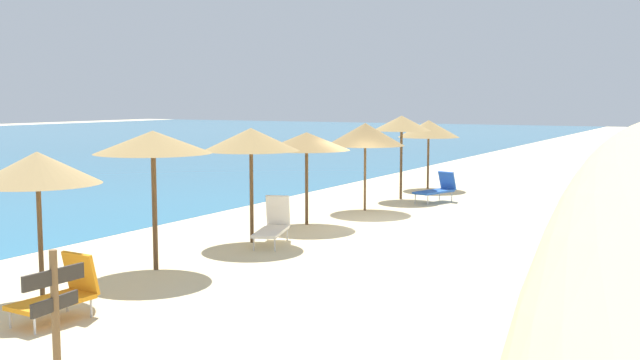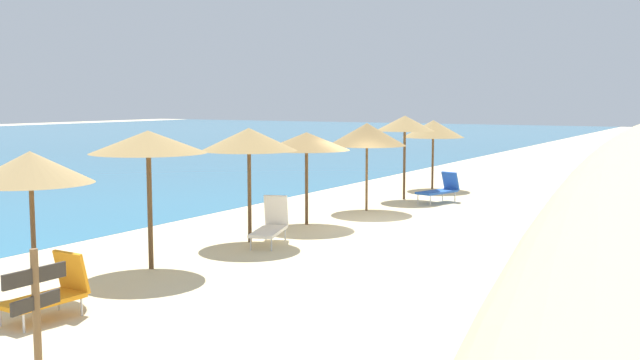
{
  "view_description": "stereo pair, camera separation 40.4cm",
  "coord_description": "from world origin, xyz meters",
  "px_view_note": "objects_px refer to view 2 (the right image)",
  "views": [
    {
      "loc": [
        -18.27,
        -8.16,
        3.41
      ],
      "look_at": [
        -0.66,
        1.55,
        1.21
      ],
      "focal_mm": 41.75,
      "sensor_mm": 36.0,
      "label": 1
    },
    {
      "loc": [
        -18.07,
        -8.51,
        3.41
      ],
      "look_at": [
        -0.66,
        1.55,
        1.21
      ],
      "focal_mm": 41.75,
      "sensor_mm": 36.0,
      "label": 2
    }
  ],
  "objects_px": {
    "beach_umbrella_0": "(30,168)",
    "wooden_signpost": "(36,308)",
    "beach_umbrella_3": "(306,141)",
    "lounge_chair_1": "(440,189)",
    "beach_umbrella_6": "(433,129)",
    "beach_umbrella_4": "(367,134)",
    "lounge_chair_2": "(51,291)",
    "beach_umbrella_1": "(148,143)",
    "beach_umbrella_5": "(405,124)",
    "lounge_chair_0": "(271,225)",
    "beach_umbrella_2": "(249,140)"
  },
  "relations": [
    {
      "from": "beach_umbrella_4",
      "to": "beach_umbrella_5",
      "type": "distance_m",
      "value": 3.01
    },
    {
      "from": "beach_umbrella_3",
      "to": "lounge_chair_0",
      "type": "xyz_separation_m",
      "value": [
        -2.71,
        -0.64,
        -1.83
      ]
    },
    {
      "from": "wooden_signpost",
      "to": "beach_umbrella_4",
      "type": "bearing_deg",
      "value": 13.93
    },
    {
      "from": "beach_umbrella_0",
      "to": "beach_umbrella_3",
      "type": "xyz_separation_m",
      "value": [
        8.81,
        -0.12,
        0.02
      ]
    },
    {
      "from": "beach_umbrella_0",
      "to": "wooden_signpost",
      "type": "relative_size",
      "value": 1.47
    },
    {
      "from": "beach_umbrella_6",
      "to": "lounge_chair_1",
      "type": "height_order",
      "value": "beach_umbrella_6"
    },
    {
      "from": "beach_umbrella_2",
      "to": "lounge_chair_1",
      "type": "xyz_separation_m",
      "value": [
        8.74,
        -1.48,
        -2.01
      ]
    },
    {
      "from": "beach_umbrella_5",
      "to": "lounge_chair_2",
      "type": "relative_size",
      "value": 2.16
    },
    {
      "from": "beach_umbrella_3",
      "to": "beach_umbrella_5",
      "type": "distance_m",
      "value": 6.14
    },
    {
      "from": "beach_umbrella_4",
      "to": "lounge_chair_2",
      "type": "height_order",
      "value": "beach_umbrella_4"
    },
    {
      "from": "beach_umbrella_3",
      "to": "wooden_signpost",
      "type": "xyz_separation_m",
      "value": [
        -11.61,
        -3.39,
        -1.24
      ]
    },
    {
      "from": "beach_umbrella_4",
      "to": "wooden_signpost",
      "type": "distance_m",
      "value": 15.12
    },
    {
      "from": "beach_umbrella_3",
      "to": "lounge_chair_1",
      "type": "bearing_deg",
      "value": -14.95
    },
    {
      "from": "lounge_chair_1",
      "to": "beach_umbrella_6",
      "type": "bearing_deg",
      "value": -47.84
    },
    {
      "from": "beach_umbrella_4",
      "to": "lounge_chair_2",
      "type": "relative_size",
      "value": 2.03
    },
    {
      "from": "wooden_signpost",
      "to": "lounge_chair_2",
      "type": "bearing_deg",
      "value": 49.29
    },
    {
      "from": "beach_umbrella_1",
      "to": "beach_umbrella_3",
      "type": "xyz_separation_m",
      "value": [
        6.11,
        0.02,
        -0.28
      ]
    },
    {
      "from": "lounge_chair_2",
      "to": "lounge_chair_1",
      "type": "bearing_deg",
      "value": -88.98
    },
    {
      "from": "lounge_chair_1",
      "to": "lounge_chair_2",
      "type": "distance_m",
      "value": 15.39
    },
    {
      "from": "beach_umbrella_3",
      "to": "beach_umbrella_4",
      "type": "relative_size",
      "value": 0.94
    },
    {
      "from": "beach_umbrella_5",
      "to": "lounge_chair_0",
      "type": "bearing_deg",
      "value": -177.14
    },
    {
      "from": "beach_umbrella_2",
      "to": "wooden_signpost",
      "type": "xyz_separation_m",
      "value": [
        -8.8,
        -3.28,
        -1.42
      ]
    },
    {
      "from": "beach_umbrella_5",
      "to": "beach_umbrella_6",
      "type": "bearing_deg",
      "value": 4.11
    },
    {
      "from": "beach_umbrella_6",
      "to": "lounge_chair_0",
      "type": "xyz_separation_m",
      "value": [
        -12.04,
        -0.67,
        -1.84
      ]
    },
    {
      "from": "beach_umbrella_5",
      "to": "lounge_chair_2",
      "type": "height_order",
      "value": "beach_umbrella_5"
    },
    {
      "from": "wooden_signpost",
      "to": "beach_umbrella_1",
      "type": "bearing_deg",
      "value": 33.46
    },
    {
      "from": "beach_umbrella_1",
      "to": "beach_umbrella_3",
      "type": "distance_m",
      "value": 6.12
    },
    {
      "from": "beach_umbrella_0",
      "to": "beach_umbrella_3",
      "type": "bearing_deg",
      "value": -0.81
    },
    {
      "from": "beach_umbrella_2",
      "to": "lounge_chair_2",
      "type": "bearing_deg",
      "value": -172.0
    },
    {
      "from": "beach_umbrella_5",
      "to": "lounge_chair_0",
      "type": "xyz_separation_m",
      "value": [
        -8.84,
        -0.44,
        -2.14
      ]
    },
    {
      "from": "beach_umbrella_2",
      "to": "beach_umbrella_4",
      "type": "bearing_deg",
      "value": -1.52
    },
    {
      "from": "beach_umbrella_0",
      "to": "beach_umbrella_2",
      "type": "distance_m",
      "value": 6.0
    },
    {
      "from": "lounge_chair_0",
      "to": "lounge_chair_1",
      "type": "bearing_deg",
      "value": -115.36
    },
    {
      "from": "lounge_chair_0",
      "to": "wooden_signpost",
      "type": "bearing_deg",
      "value": 88.01
    },
    {
      "from": "beach_umbrella_3",
      "to": "beach_umbrella_2",
      "type": "bearing_deg",
      "value": -177.85
    },
    {
      "from": "beach_umbrella_5",
      "to": "beach_umbrella_4",
      "type": "bearing_deg",
      "value": -178.81
    },
    {
      "from": "beach_umbrella_4",
      "to": "beach_umbrella_6",
      "type": "bearing_deg",
      "value": 2.7
    },
    {
      "from": "beach_umbrella_3",
      "to": "wooden_signpost",
      "type": "relative_size",
      "value": 1.46
    },
    {
      "from": "lounge_chair_1",
      "to": "wooden_signpost",
      "type": "height_order",
      "value": "wooden_signpost"
    },
    {
      "from": "beach_umbrella_3",
      "to": "lounge_chair_1",
      "type": "height_order",
      "value": "beach_umbrella_3"
    },
    {
      "from": "beach_umbrella_1",
      "to": "lounge_chair_1",
      "type": "bearing_deg",
      "value": -7.41
    },
    {
      "from": "lounge_chair_0",
      "to": "lounge_chair_2",
      "type": "xyz_separation_m",
      "value": [
        -6.73,
        -0.4,
        -0.01
      ]
    },
    {
      "from": "beach_umbrella_2",
      "to": "beach_umbrella_6",
      "type": "xyz_separation_m",
      "value": [
        12.14,
        0.14,
        -0.17
      ]
    },
    {
      "from": "beach_umbrella_1",
      "to": "lounge_chair_1",
      "type": "relative_size",
      "value": 1.62
    },
    {
      "from": "lounge_chair_1",
      "to": "lounge_chair_2",
      "type": "relative_size",
      "value": 1.31
    },
    {
      "from": "beach_umbrella_2",
      "to": "lounge_chair_0",
      "type": "distance_m",
      "value": 2.09
    },
    {
      "from": "beach_umbrella_4",
      "to": "beach_umbrella_5",
      "type": "bearing_deg",
      "value": 1.19
    },
    {
      "from": "beach_umbrella_1",
      "to": "beach_umbrella_4",
      "type": "xyz_separation_m",
      "value": [
        9.24,
        -0.25,
        -0.21
      ]
    },
    {
      "from": "beach_umbrella_6",
      "to": "lounge_chair_0",
      "type": "relative_size",
      "value": 1.53
    },
    {
      "from": "beach_umbrella_0",
      "to": "beach_umbrella_6",
      "type": "xyz_separation_m",
      "value": [
        18.14,
        -0.1,
        0.03
      ]
    }
  ]
}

